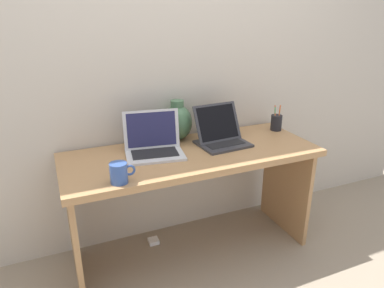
# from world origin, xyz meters

# --- Properties ---
(ground_plane) EXTENTS (6.00, 6.00, 0.00)m
(ground_plane) POSITION_xyz_m (0.00, 0.00, 0.00)
(ground_plane) COLOR gray
(back_wall) EXTENTS (4.40, 0.04, 2.40)m
(back_wall) POSITION_xyz_m (0.00, 0.34, 1.20)
(back_wall) COLOR beige
(back_wall) RESTS_ON ground
(desk) EXTENTS (1.56, 0.61, 0.73)m
(desk) POSITION_xyz_m (0.00, 0.00, 0.58)
(desk) COLOR #AD7F51
(desk) RESTS_ON ground
(laptop_left) EXTENTS (0.37, 0.30, 0.25)m
(laptop_left) POSITION_xyz_m (-0.22, 0.08, 0.80)
(laptop_left) COLOR silver
(laptop_left) RESTS_ON desk
(laptop_right) EXTENTS (0.33, 0.28, 0.24)m
(laptop_right) POSITION_xyz_m (0.22, 0.06, 0.80)
(laptop_right) COLOR #333338
(laptop_right) RESTS_ON desk
(green_vase) EXTENTS (0.20, 0.20, 0.26)m
(green_vase) POSITION_xyz_m (0.00, 0.24, 0.85)
(green_vase) COLOR #47704C
(green_vase) RESTS_ON desk
(coffee_mug) EXTENTS (0.13, 0.09, 0.11)m
(coffee_mug) POSITION_xyz_m (-0.49, -0.23, 0.78)
(coffee_mug) COLOR #335199
(coffee_mug) RESTS_ON desk
(pen_cup) EXTENTS (0.08, 0.08, 0.19)m
(pen_cup) POSITION_xyz_m (0.72, 0.14, 0.79)
(pen_cup) COLOR black
(pen_cup) RESTS_ON desk
(power_brick) EXTENTS (0.07, 0.07, 0.03)m
(power_brick) POSITION_xyz_m (-0.22, 0.18, 0.01)
(power_brick) COLOR white
(power_brick) RESTS_ON ground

